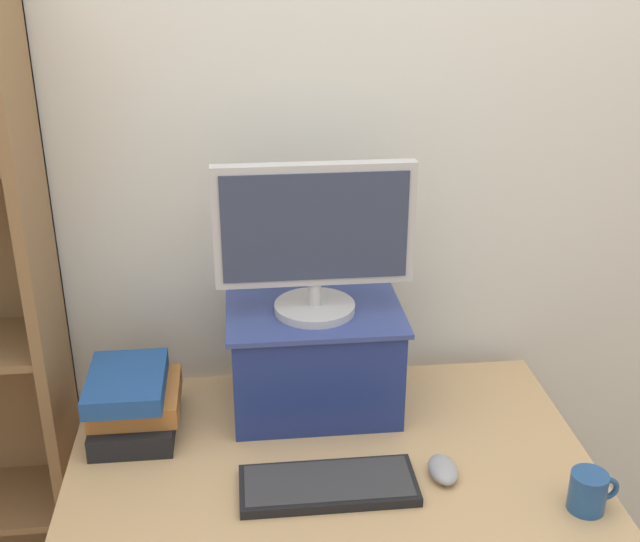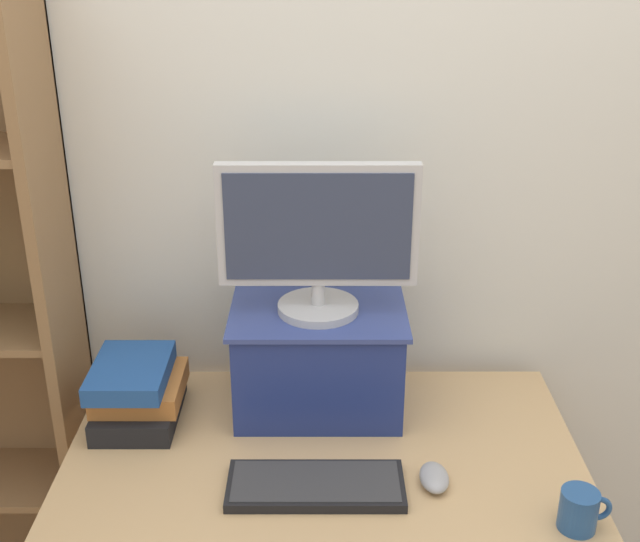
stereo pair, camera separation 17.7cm
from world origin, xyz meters
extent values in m
cube|color=silver|center=(0.00, 0.47, 1.30)|extent=(7.00, 0.08, 2.60)
cube|color=tan|center=(0.00, 0.00, 0.76)|extent=(1.20, 0.74, 0.04)
cylinder|color=tan|center=(-0.55, 0.32, 0.37)|extent=(0.05, 0.05, 0.74)
cylinder|color=tan|center=(0.55, 0.32, 0.37)|extent=(0.05, 0.05, 0.74)
cube|color=olive|center=(-0.66, 0.29, 0.94)|extent=(0.03, 0.28, 1.89)
cube|color=navy|center=(-0.01, 0.20, 0.91)|extent=(0.41, 0.28, 0.27)
cube|color=#334284|center=(-0.01, 0.20, 1.04)|extent=(0.43, 0.29, 0.01)
cylinder|color=#B7B7BA|center=(-0.01, 0.20, 1.06)|extent=(0.20, 0.20, 0.02)
cylinder|color=#B7B7BA|center=(-0.01, 0.20, 1.09)|extent=(0.03, 0.03, 0.06)
cube|color=#B7B7BA|center=(-0.01, 0.20, 1.27)|extent=(0.47, 0.04, 0.29)
cube|color=#2D3851|center=(-0.01, 0.18, 1.27)|extent=(0.43, 0.00, 0.26)
cube|color=black|center=(-0.02, -0.13, 0.79)|extent=(0.38, 0.16, 0.02)
cube|color=#333335|center=(-0.02, -0.13, 0.80)|extent=(0.36, 0.14, 0.00)
ellipsoid|color=#99999E|center=(0.24, -0.11, 0.80)|extent=(0.06, 0.10, 0.04)
cube|color=black|center=(-0.46, 0.15, 0.81)|extent=(0.19, 0.27, 0.06)
cube|color=#AD662D|center=(-0.45, 0.15, 0.86)|extent=(0.21, 0.21, 0.05)
cube|color=navy|center=(-0.47, 0.14, 0.91)|extent=(0.18, 0.24, 0.05)
cylinder|color=#234C84|center=(0.51, -0.25, 0.82)|extent=(0.08, 0.08, 0.09)
torus|color=#234C84|center=(0.55, -0.25, 0.83)|extent=(0.06, 0.01, 0.06)
camera|label=1|loc=(-0.18, -1.53, 1.91)|focal=45.00mm
camera|label=2|loc=(-0.01, -1.54, 1.91)|focal=45.00mm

